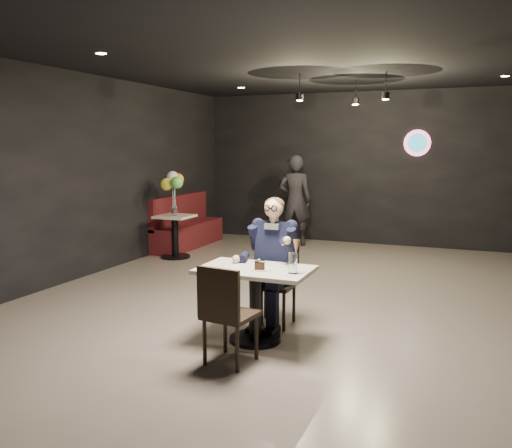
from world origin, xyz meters
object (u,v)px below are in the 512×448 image
at_px(main_table, 255,305).
at_px(chair_near, 231,313).
at_px(seated_man, 274,260).
at_px(side_table, 175,237).
at_px(chair_far, 274,284).
at_px(booth_bench, 188,221).
at_px(sundae_glass, 293,263).
at_px(balloon_vase, 175,211).
at_px(passerby, 295,200).

bearing_deg(main_table, chair_near, -90.00).
distance_m(seated_man, side_table, 3.96).
relative_size(chair_far, booth_bench, 0.46).
height_order(main_table, sundae_glass, sundae_glass).
height_order(chair_far, chair_near, same).
bearing_deg(balloon_vase, main_table, -48.87).
relative_size(main_table, balloon_vase, 6.89).
xyz_separation_m(chair_near, sundae_glass, (0.41, 0.51, 0.39)).
xyz_separation_m(chair_far, side_table, (-2.85, 2.72, -0.10)).
height_order(chair_near, balloon_vase, chair_near).
height_order(chair_far, passerby, passerby).
bearing_deg(chair_near, seated_man, 97.00).
xyz_separation_m(main_table, passerby, (-1.31, 5.24, 0.51)).
bearing_deg(sundae_glass, balloon_vase, 134.38).
distance_m(main_table, passerby, 5.43).
distance_m(main_table, chair_far, 0.56).
distance_m(sundae_glass, booth_bench, 5.63).
bearing_deg(booth_bench, sundae_glass, -50.58).
relative_size(side_table, passerby, 0.41).
height_order(chair_near, sundae_glass, sundae_glass).
height_order(chair_far, sundae_glass, sundae_glass).
bearing_deg(chair_near, booth_bench, 130.05).
bearing_deg(seated_man, side_table, 136.40).
xyz_separation_m(seated_man, sundae_glass, (0.41, -0.62, 0.13)).
xyz_separation_m(chair_near, passerby, (-1.31, 5.82, 0.43)).
bearing_deg(sundae_glass, seated_man, 123.61).
distance_m(sundae_glass, side_table, 4.70).
distance_m(sundae_glass, balloon_vase, 4.67).
bearing_deg(chair_near, main_table, 97.00).
xyz_separation_m(chair_near, booth_bench, (-3.15, 4.85, 0.04)).
relative_size(chair_far, seated_man, 0.64).
xyz_separation_m(side_table, passerby, (1.54, 1.97, 0.52)).
distance_m(booth_bench, passerby, 2.12).
relative_size(chair_near, seated_man, 0.64).
bearing_deg(balloon_vase, chair_near, -53.44).
bearing_deg(sundae_glass, main_table, 170.29).
xyz_separation_m(seated_man, side_table, (-2.85, 2.72, -0.36)).
bearing_deg(sundae_glass, booth_bench, 129.42).
relative_size(main_table, passerby, 0.62).
distance_m(seated_man, passerby, 4.87).
distance_m(main_table, balloon_vase, 4.36).
relative_size(seated_man, balloon_vase, 9.01).
height_order(main_table, passerby, passerby).
xyz_separation_m(booth_bench, passerby, (1.84, 0.97, 0.39)).
height_order(main_table, chair_near, chair_near).
bearing_deg(chair_near, chair_far, 97.00).
bearing_deg(main_table, booth_bench, 126.46).
distance_m(balloon_vase, passerby, 2.51).
bearing_deg(sundae_glass, chair_far, 123.61).
bearing_deg(side_table, chair_far, -43.60).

